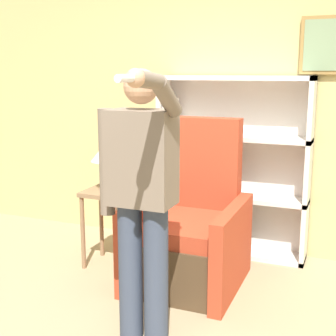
{
  "coord_description": "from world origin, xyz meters",
  "views": [
    {
      "loc": [
        1.12,
        -2.18,
        1.64
      ],
      "look_at": [
        -0.03,
        0.66,
        1.01
      ],
      "focal_mm": 50.0,
      "sensor_mm": 36.0,
      "label": 1
    }
  ],
  "objects": [
    {
      "name": "person_standing",
      "position": [
        -0.03,
        0.23,
        0.94
      ],
      "size": [
        0.53,
        0.78,
        1.66
      ],
      "color": "#384256",
      "rests_on": "ground_plane"
    },
    {
      "name": "side_table",
      "position": [
        -0.8,
        1.17,
        0.51
      ],
      "size": [
        0.36,
        0.36,
        0.66
      ],
      "color": "#846647",
      "rests_on": "ground_plane"
    },
    {
      "name": "table_lamp",
      "position": [
        -0.8,
        1.17,
        0.98
      ],
      "size": [
        0.25,
        0.25,
        0.41
      ],
      "color": "#B7B2A8",
      "rests_on": "side_table"
    },
    {
      "name": "wall_back",
      "position": [
        0.01,
        2.03,
        1.4
      ],
      "size": [
        8.0,
        0.11,
        2.8
      ],
      "color": "tan",
      "rests_on": "ground_plane"
    },
    {
      "name": "armchair",
      "position": [
        -0.03,
        1.15,
        0.38
      ],
      "size": [
        0.81,
        0.91,
        1.28
      ],
      "color": "#4C3823",
      "rests_on": "ground_plane"
    },
    {
      "name": "bookcase",
      "position": [
        0.01,
        1.87,
        0.78
      ],
      "size": [
        1.36,
        0.28,
        1.61
      ],
      "color": "silver",
      "rests_on": "ground_plane"
    }
  ]
}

